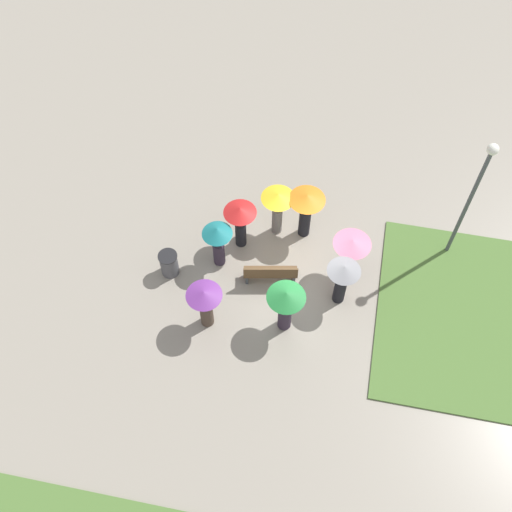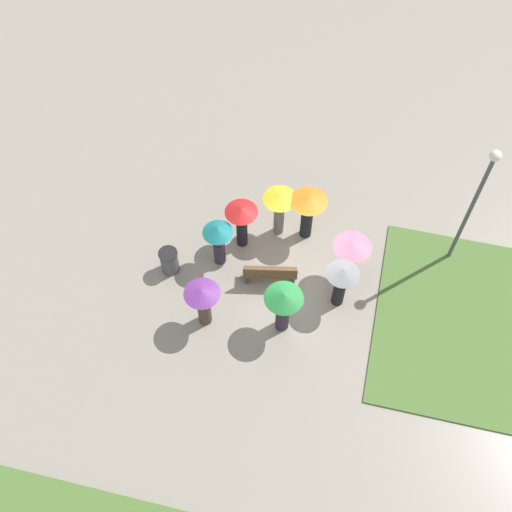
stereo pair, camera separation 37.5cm
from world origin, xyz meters
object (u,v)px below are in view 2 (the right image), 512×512
Objects in this scene: crowd_person_yellow at (280,206)px; trash_bin at (169,261)px; crowd_person_orange at (308,208)px; crowd_person_grey at (342,280)px; crowd_person_teal at (218,238)px; crowd_person_green at (283,304)px; crowd_person_purple at (203,301)px; lamp_post at (477,196)px; park_bench at (270,274)px; crowd_person_red at (242,219)px; crowd_person_pink at (351,253)px.

trash_bin is at bearing -87.71° from crowd_person_yellow.
crowd_person_orange reaches higher than crowd_person_yellow.
crowd_person_grey reaches higher than trash_bin.
crowd_person_green is at bearing 2.88° from crowd_person_teal.
crowd_person_yellow is (0.88, 0.08, -0.03)m from crowd_person_orange.
crowd_person_yellow is (-1.44, -3.67, 0.18)m from crowd_person_purple.
park_bench is at bearing 22.38° from lamp_post.
crowd_person_red reaches higher than park_bench.
lamp_post is at bearing 58.79° from crowd_person_yellow.
crowd_person_pink is 4.60m from crowd_person_purple.
lamp_post reaches higher than trash_bin.
crowd_person_pink is at bearing -139.95° from crowd_person_purple.
lamp_post is 2.77× the size of crowd_person_pink.
park_bench is 0.88× the size of crowd_person_green.
lamp_post is at bearing -163.84° from trash_bin.
crowd_person_orange is at bearing -121.10° from park_bench.
crowd_person_teal is at bearing 153.44° from crowd_person_green.
crowd_person_pink is (-3.45, 0.45, -0.04)m from crowd_person_red.
crowd_person_orange is at bearing 99.67° from crowd_person_green.
crowd_person_orange reaches higher than crowd_person_teal.
crowd_person_yellow is at bearing -104.50° from crowd_person_purple.
lamp_post reaches higher than crowd_person_yellow.
crowd_person_purple reaches higher than park_bench.
crowd_person_pink is at bearing -120.22° from crowd_person_red.
lamp_post is 5.77m from crowd_person_yellow.
crowd_person_grey is at bearing 146.10° from crowd_person_pink.
park_bench is at bearing 15.65° from crowd_person_grey.
trash_bin is at bearing -36.79° from crowd_person_purple.
crowd_person_purple is (6.93, 3.93, -1.95)m from lamp_post.
lamp_post is at bearing -91.75° from crowd_person_pink.
lamp_post is 2.56× the size of crowd_person_green.
crowd_person_grey reaches higher than crowd_person_pink.
crowd_person_purple is at bearing 29.58° from lamp_post.
crowd_person_purple is at bearing 149.35° from crowd_person_red.
crowd_person_grey is (-3.32, 1.44, -0.01)m from crowd_person_red.
park_bench is 0.34× the size of lamp_post.
crowd_person_teal is at bearing 14.27° from lamp_post.
crowd_person_green is 1.89m from crowd_person_grey.
crowd_person_pink is at bearing 24.80° from lamp_post.
crowd_person_green reaches higher than crowd_person_teal.
crowd_person_grey is (3.20, 2.41, -1.85)m from lamp_post.
crowd_person_purple is 3.94m from crowd_person_yellow.
crowd_person_orange is (1.53, -1.23, 0.14)m from crowd_person_pink.
crowd_person_grey is at bearing 49.70° from crowd_person_green.
park_bench is 6.36m from lamp_post.
park_bench is at bearing 126.36° from crowd_person_green.
crowd_person_red is at bearing -2.09° from crowd_person_grey.
crowd_person_pink reaches higher than park_bench.
crowd_person_orange is (-1.91, -0.79, 0.10)m from crowd_person_red.
crowd_person_red reaches higher than crowd_person_purple.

